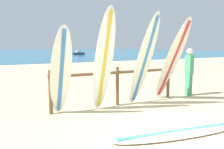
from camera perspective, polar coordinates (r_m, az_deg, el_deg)
ground_plane at (r=4.32m, az=18.68°, el=-14.97°), size 120.00×120.00×0.00m
ocean_water at (r=60.78m, az=-25.81°, el=4.93°), size 120.00×80.00×0.01m
surfboard_rack at (r=6.21m, az=1.32°, el=-1.23°), size 3.68×0.09×1.03m
surfboard_leaning_far_left at (r=5.30m, az=-12.41°, el=0.71°), size 0.48×0.74×2.04m
surfboard_leaning_left at (r=5.55m, az=-1.99°, el=3.54°), size 0.64×0.72×2.50m
surfboard_leaning_center_left at (r=6.08m, az=7.89°, el=3.46°), size 0.69×1.03×2.43m
surfboard_leaning_center at (r=6.88m, az=14.61°, el=3.43°), size 0.69×1.24×2.36m
surfboard_lying_on_sand at (r=4.52m, az=16.44°, el=-13.39°), size 2.76×0.95×0.08m
beachgoer_standing at (r=7.79m, az=18.41°, el=1.13°), size 0.20×0.25×1.51m
small_boat_offshore at (r=41.60m, az=-8.26°, el=5.22°), size 2.06×0.97×0.71m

